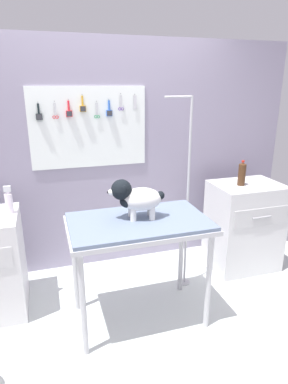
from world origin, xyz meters
name	(u,v)px	position (x,y,z in m)	size (l,w,h in m)	color
ground	(144,340)	(0.00, 0.00, -0.02)	(4.40, 4.00, 0.04)	silver
rear_wall_panel	(106,157)	(0.00, 1.28, 1.16)	(4.00, 0.11, 2.30)	#9189A1
grooming_table	(139,230)	(0.04, 0.25, 0.80)	(1.08, 0.65, 0.89)	#B7B7BC
grooming_arm	(187,204)	(0.59, 0.59, 0.83)	(0.30, 0.11, 1.78)	#B7B7BC
dog	(136,198)	(0.02, 0.28, 1.05)	(0.43, 0.24, 0.31)	white
cabinet_right	(244,226)	(1.32, 0.74, 0.46)	(0.68, 0.54, 0.91)	silver
shampoo_bottle	(9,202)	(-0.91, 0.73, 0.96)	(0.06, 0.06, 0.23)	white
soda_bottle	(242,174)	(1.23, 0.72, 1.03)	(0.07, 0.07, 0.25)	#442A17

